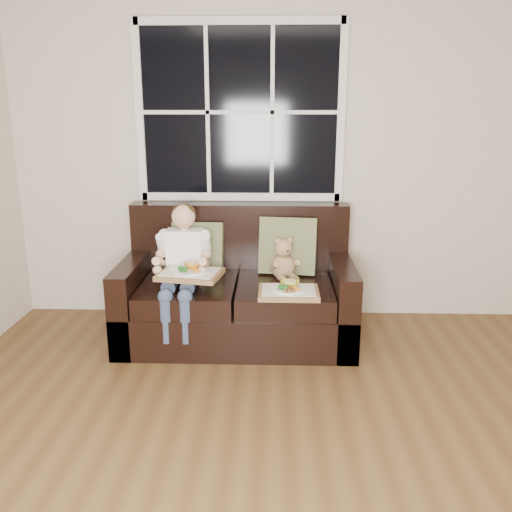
{
  "coord_description": "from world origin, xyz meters",
  "views": [
    {
      "loc": [
        -0.17,
        -1.84,
        1.69
      ],
      "look_at": [
        -0.29,
        1.85,
        0.67
      ],
      "focal_mm": 38.0,
      "sensor_mm": 36.0,
      "label": 1
    }
  ],
  "objects_px": {
    "loveseat": "(238,296)",
    "tray_right": "(289,291)",
    "teddy_bear": "(283,261)",
    "tray_left": "(190,273)",
    "child": "(183,257)"
  },
  "relations": [
    {
      "from": "tray_left",
      "to": "child",
      "type": "bearing_deg",
      "value": 125.53
    },
    {
      "from": "loveseat",
      "to": "tray_right",
      "type": "distance_m",
      "value": 0.55
    },
    {
      "from": "teddy_bear",
      "to": "tray_right",
      "type": "distance_m",
      "value": 0.4
    },
    {
      "from": "loveseat",
      "to": "child",
      "type": "xyz_separation_m",
      "value": [
        -0.38,
        -0.12,
        0.34
      ]
    },
    {
      "from": "child",
      "to": "tray_right",
      "type": "distance_m",
      "value": 0.81
    },
    {
      "from": "teddy_bear",
      "to": "tray_right",
      "type": "bearing_deg",
      "value": -105.31
    },
    {
      "from": "loveseat",
      "to": "child",
      "type": "height_order",
      "value": "child"
    },
    {
      "from": "tray_right",
      "to": "child",
      "type": "bearing_deg",
      "value": 162.62
    },
    {
      "from": "teddy_bear",
      "to": "loveseat",
      "type": "bearing_deg",
      "value": 163.72
    },
    {
      "from": "tray_left",
      "to": "tray_right",
      "type": "bearing_deg",
      "value": 3.0
    },
    {
      "from": "teddy_bear",
      "to": "tray_left",
      "type": "bearing_deg",
      "value": -175.76
    },
    {
      "from": "teddy_bear",
      "to": "tray_right",
      "type": "height_order",
      "value": "teddy_bear"
    },
    {
      "from": "loveseat",
      "to": "tray_right",
      "type": "relative_size",
      "value": 4.13
    },
    {
      "from": "tray_right",
      "to": "teddy_bear",
      "type": "bearing_deg",
      "value": 95.13
    },
    {
      "from": "loveseat",
      "to": "tray_right",
      "type": "xyz_separation_m",
      "value": [
        0.37,
        -0.36,
        0.17
      ]
    }
  ]
}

